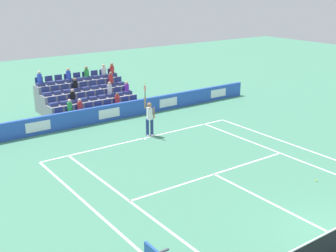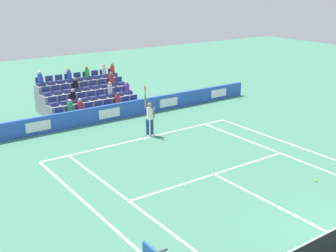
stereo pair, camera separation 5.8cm
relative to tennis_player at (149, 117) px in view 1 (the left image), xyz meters
name	(u,v)px [view 1 (the left image)]	position (x,y,z in m)	size (l,w,h in m)	color
line_baseline	(143,138)	(0.50, 0.19, -0.99)	(10.97, 0.10, 0.01)	white
line_service	(214,174)	(0.50, 5.68, -0.99)	(8.23, 0.10, 0.01)	white
line_centre_service	(273,204)	(0.50, 8.88, -0.99)	(0.10, 6.40, 0.01)	white
line_singles_sideline_left	(136,206)	(4.62, 6.13, -0.99)	(0.10, 11.89, 0.01)	white
line_singles_sideline_right	(288,156)	(-3.61, 6.13, -0.99)	(0.10, 11.89, 0.01)	white
line_doubles_sideline_left	(102,217)	(5.99, 6.13, -0.99)	(0.10, 11.89, 0.01)	white
line_doubles_sideline_right	(307,150)	(-4.98, 6.13, -0.99)	(0.10, 11.89, 0.01)	white
line_centre_mark	(145,139)	(0.50, 0.29, -0.99)	(0.10, 0.20, 0.01)	white
sponsor_barrier	(108,113)	(0.50, -3.57, -0.52)	(20.98, 0.22, 0.95)	blue
tennis_player	(149,117)	(0.00, 0.00, 0.00)	(0.51, 0.42, 2.85)	navy
stadium_stand	(86,99)	(0.50, -6.51, -0.30)	(5.58, 3.80, 2.59)	gray
loose_tennis_ball	(316,181)	(-2.38, 8.60, -0.96)	(0.07, 0.07, 0.07)	#D1E533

